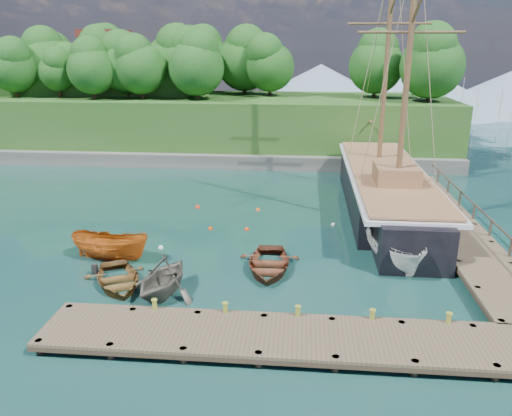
% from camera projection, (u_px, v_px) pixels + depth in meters
% --- Properties ---
extents(ground, '(160.00, 160.00, 0.00)m').
position_uv_depth(ground, '(260.00, 273.00, 25.63)').
color(ground, '#123E36').
rests_on(ground, ground).
extents(dock_near, '(20.00, 3.20, 1.10)m').
position_uv_depth(dock_near, '(297.00, 338.00, 19.17)').
color(dock_near, brown).
rests_on(dock_near, ground).
extents(dock_east, '(3.20, 24.00, 1.10)m').
position_uv_depth(dock_east, '(453.00, 226.00, 31.11)').
color(dock_east, brown).
rests_on(dock_east, ground).
extents(bollard_0, '(0.26, 0.26, 0.45)m').
position_uv_depth(bollard_0, '(156.00, 321.00, 21.15)').
color(bollard_0, olive).
rests_on(bollard_0, ground).
extents(bollard_1, '(0.26, 0.26, 0.45)m').
position_uv_depth(bollard_1, '(226.00, 325.00, 20.89)').
color(bollard_1, olive).
rests_on(bollard_1, ground).
extents(bollard_2, '(0.26, 0.26, 0.45)m').
position_uv_depth(bollard_2, '(297.00, 328.00, 20.63)').
color(bollard_2, olive).
rests_on(bollard_2, ground).
extents(bollard_3, '(0.26, 0.26, 0.45)m').
position_uv_depth(bollard_3, '(371.00, 332.00, 20.36)').
color(bollard_3, olive).
rests_on(bollard_3, ground).
extents(bollard_4, '(0.26, 0.26, 0.45)m').
position_uv_depth(bollard_4, '(446.00, 336.00, 20.10)').
color(bollard_4, olive).
rests_on(bollard_4, ground).
extents(rowboat_0, '(4.62, 5.13, 0.87)m').
position_uv_depth(rowboat_0, '(118.00, 285.00, 24.34)').
color(rowboat_0, brown).
rests_on(rowboat_0, ground).
extents(rowboat_1, '(4.22, 4.61, 2.06)m').
position_uv_depth(rowboat_1, '(163.00, 294.00, 23.46)').
color(rowboat_1, '#58544A').
rests_on(rowboat_1, ground).
extents(rowboat_2, '(3.34, 4.63, 0.95)m').
position_uv_depth(rowboat_2, '(268.00, 270.00, 25.99)').
color(rowboat_2, brown).
rests_on(rowboat_2, ground).
extents(motorboat_orange, '(4.71, 2.34, 1.74)m').
position_uv_depth(motorboat_orange, '(112.00, 259.00, 27.29)').
color(motorboat_orange, '#C35F17').
rests_on(motorboat_orange, ground).
extents(cabin_boat_white, '(3.44, 5.30, 1.92)m').
position_uv_depth(cabin_boat_white, '(393.00, 266.00, 26.47)').
color(cabin_boat_white, silver).
rests_on(cabin_boat_white, ground).
extents(schooner, '(5.49, 29.03, 21.58)m').
position_uv_depth(schooner, '(385.00, 192.00, 35.58)').
color(schooner, black).
rests_on(schooner, ground).
extents(mooring_buoy_0, '(0.31, 0.31, 0.31)m').
position_uv_depth(mooring_buoy_0, '(161.00, 248.00, 28.80)').
color(mooring_buoy_0, white).
rests_on(mooring_buoy_0, ground).
extents(mooring_buoy_1, '(0.29, 0.29, 0.29)m').
position_uv_depth(mooring_buoy_1, '(210.00, 229.00, 31.81)').
color(mooring_buoy_1, '#EA4A00').
rests_on(mooring_buoy_1, ground).
extents(mooring_buoy_2, '(0.31, 0.31, 0.31)m').
position_uv_depth(mooring_buoy_2, '(247.00, 230.00, 31.65)').
color(mooring_buoy_2, '#F13906').
rests_on(mooring_buoy_2, ground).
extents(mooring_buoy_3, '(0.30, 0.30, 0.30)m').
position_uv_depth(mooring_buoy_3, '(333.00, 225.00, 32.50)').
color(mooring_buoy_3, white).
rests_on(mooring_buoy_3, ground).
extents(mooring_buoy_4, '(0.36, 0.36, 0.36)m').
position_uv_depth(mooring_buoy_4, '(198.00, 208.00, 36.01)').
color(mooring_buoy_4, red).
rests_on(mooring_buoy_4, ground).
extents(mooring_buoy_5, '(0.33, 0.33, 0.33)m').
position_uv_depth(mooring_buoy_5, '(258.00, 210.00, 35.42)').
color(mooring_buoy_5, orange).
rests_on(mooring_buoy_5, ground).
extents(headland, '(51.00, 19.31, 12.90)m').
position_uv_depth(headland, '(168.00, 99.00, 54.73)').
color(headland, '#474744').
rests_on(headland, ground).
extents(distant_ridge, '(117.00, 40.00, 10.00)m').
position_uv_depth(distant_ridge, '(317.00, 85.00, 90.16)').
color(distant_ridge, '#728CA5').
rests_on(distant_ridge, ground).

